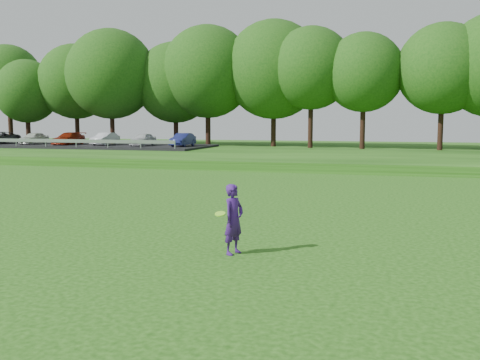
# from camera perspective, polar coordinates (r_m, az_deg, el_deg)

# --- Properties ---
(ground) EXTENTS (140.00, 140.00, 0.00)m
(ground) POSITION_cam_1_polar(r_m,az_deg,el_deg) (13.83, -3.98, -6.78)
(ground) COLOR #18440D
(ground) RESTS_ON ground
(berm) EXTENTS (130.00, 30.00, 0.60)m
(berm) POSITION_cam_1_polar(r_m,az_deg,el_deg) (46.96, 10.41, 2.80)
(berm) COLOR #18440D
(berm) RESTS_ON ground
(walking_path) EXTENTS (130.00, 1.60, 0.04)m
(walking_path) POSITION_cam_1_polar(r_m,az_deg,el_deg) (33.12, 7.98, 0.90)
(walking_path) COLOR gray
(walking_path) RESTS_ON ground
(treeline) EXTENTS (104.00, 7.00, 15.00)m
(treeline) POSITION_cam_1_polar(r_m,az_deg,el_deg) (51.09, 11.05, 11.83)
(treeline) COLOR #174710
(treeline) RESTS_ON berm
(parking_lot) EXTENTS (24.00, 9.00, 1.38)m
(parking_lot) POSITION_cam_1_polar(r_m,az_deg,el_deg) (54.11, -16.70, 3.90)
(parking_lot) COLOR black
(parking_lot) RESTS_ON berm
(woman) EXTENTS (0.66, 0.76, 1.66)m
(woman) POSITION_cam_1_polar(r_m,az_deg,el_deg) (12.59, -0.68, -4.20)
(woman) COLOR #3F1971
(woman) RESTS_ON ground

